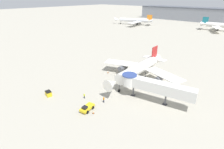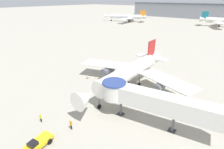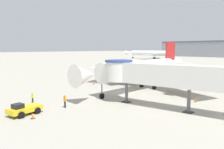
{
  "view_description": "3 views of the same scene",
  "coord_description": "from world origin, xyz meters",
  "views": [
    {
      "loc": [
        29.56,
        -41.02,
        25.92
      ],
      "look_at": [
        -4.09,
        -2.65,
        2.82
      ],
      "focal_mm": 28.0,
      "sensor_mm": 36.0,
      "label": 1
    },
    {
      "loc": [
        21.01,
        -25.99,
        19.38
      ],
      "look_at": [
        -0.41,
        0.34,
        4.38
      ],
      "focal_mm": 28.0,
      "sensor_mm": 36.0,
      "label": 2
    },
    {
      "loc": [
        27.04,
        -28.36,
        8.03
      ],
      "look_at": [
        -4.16,
        1.84,
        2.72
      ],
      "focal_mm": 35.0,
      "sensor_mm": 36.0,
      "label": 3
    }
  ],
  "objects": [
    {
      "name": "ground_plane",
      "position": [
        0.0,
        0.0,
        0.0
      ],
      "size": [
        800.0,
        800.0,
        0.0
      ],
      "primitive_type": "plane",
      "color": "#A8A393"
    },
    {
      "name": "main_airplane",
      "position": [
        1.27,
        4.73,
        3.95
      ],
      "size": [
        29.72,
        29.18,
        9.3
      ],
      "rotation": [
        0.0,
        0.0,
        0.03
      ],
      "color": "white",
      "rests_on": "ground_plane"
    },
    {
      "name": "jet_bridge",
      "position": [
        10.63,
        -3.89,
        4.55
      ],
      "size": [
        19.35,
        6.58,
        6.24
      ],
      "rotation": [
        0.0,
        0.0,
        0.19
      ],
      "color": "silver",
      "rests_on": "ground_plane"
    },
    {
      "name": "pushback_tug_yellow",
      "position": [
        1.32,
        -18.2,
        0.72
      ],
      "size": [
        2.68,
        4.24,
        1.52
      ],
      "rotation": [
        0.0,
        0.0,
        0.19
      ],
      "color": "yellow",
      "rests_on": "ground_plane"
    },
    {
      "name": "traffic_cone_port_wing",
      "position": [
        -10.18,
        2.05,
        0.36
      ],
      "size": [
        0.46,
        0.46,
        0.76
      ],
      "color": "black",
      "rests_on": "ground_plane"
    },
    {
      "name": "traffic_cone_apron_front",
      "position": [
        3.46,
        -18.1,
        0.34
      ],
      "size": [
        0.43,
        0.43,
        0.71
      ],
      "color": "black",
      "rests_on": "ground_plane"
    },
    {
      "name": "traffic_cone_starboard_wing",
      "position": [
        12.82,
        2.76,
        0.29
      ],
      "size": [
        0.37,
        0.37,
        0.62
      ],
      "color": "black",
      "rests_on": "ground_plane"
    },
    {
      "name": "ground_crew_marshaller",
      "position": [
        2.05,
        -12.98,
        1.03
      ],
      "size": [
        0.37,
        0.25,
        1.79
      ],
      "rotation": [
        0.0,
        0.0,
        3.3
      ],
      "color": "#1E2338",
      "rests_on": "ground_plane"
    },
    {
      "name": "ground_crew_wing_walker",
      "position": [
        -3.34,
        -15.05,
        0.93
      ],
      "size": [
        0.34,
        0.24,
        1.61
      ],
      "rotation": [
        0.0,
        0.0,
        0.23
      ],
      "color": "#1E2338",
      "rests_on": "ground_plane"
    },
    {
      "name": "background_jet_orange_tail",
      "position": [
        -69.54,
        105.56,
        4.27
      ],
      "size": [
        36.7,
        36.09,
        9.68
      ],
      "rotation": [
        0.0,
        0.0,
        -1.21
      ],
      "color": "silver",
      "rests_on": "ground_plane"
    }
  ]
}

